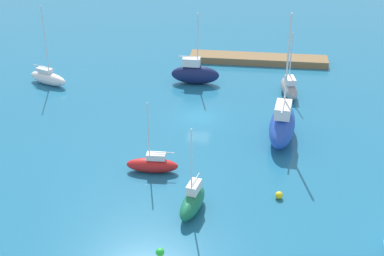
{
  "coord_description": "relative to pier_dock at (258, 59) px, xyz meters",
  "views": [
    {
      "loc": [
        -6.35,
        56.02,
        28.34
      ],
      "look_at": [
        0.0,
        5.49,
        1.5
      ],
      "focal_mm": 53.77,
      "sensor_mm": 36.0,
      "label": 1
    }
  ],
  "objects": [
    {
      "name": "sailboat_navy_by_breakwater",
      "position": [
        7.64,
        8.21,
        0.88
      ],
      "size": [
        5.93,
        1.91,
        8.96
      ],
      "rotation": [
        0.0,
        0.0,
        3.15
      ],
      "color": "#141E4C",
      "rests_on": "water"
    },
    {
      "name": "sailboat_red_near_pier",
      "position": [
        9.03,
        29.11,
        0.35
      ],
      "size": [
        4.85,
        1.6,
        7.02
      ],
      "rotation": [
        0.0,
        0.0,
        0.04
      ],
      "color": "red",
      "rests_on": "water"
    },
    {
      "name": "sailboat_green_center_basin",
      "position": [
        4.61,
        34.86,
        0.6
      ],
      "size": [
        2.38,
        4.84,
        7.92
      ],
      "rotation": [
        0.0,
        0.0,
        1.36
      ],
      "color": "#19724C",
      "rests_on": "water"
    },
    {
      "name": "mooring_buoy_yellow",
      "position": [
        -2.5,
        32.02,
        -0.11
      ],
      "size": [
        0.67,
        0.67,
        0.67
      ],
      "primitive_type": "sphere",
      "color": "yellow",
      "rests_on": "water"
    },
    {
      "name": "sailboat_gray_mid_basin",
      "position": [
        -3.79,
        10.34,
        0.54
      ],
      "size": [
        2.64,
        5.6,
        7.67
      ],
      "rotation": [
        0.0,
        0.0,
        4.9
      ],
      "color": "gray",
      "rests_on": "water"
    },
    {
      "name": "sailboat_blue_off_beacon",
      "position": [
        -2.81,
        21.5,
        1.31
      ],
      "size": [
        3.31,
        8.13,
        13.1
      ],
      "rotation": [
        0.0,
        0.0,
        4.61
      ],
      "color": "#2347B2",
      "rests_on": "water"
    },
    {
      "name": "sailboat_white_outer_mooring",
      "position": [
        25.58,
        10.73,
        0.45
      ],
      "size": [
        5.62,
        3.55,
        9.89
      ],
      "rotation": [
        0.0,
        0.0,
        2.74
      ],
      "color": "white",
      "rests_on": "water"
    },
    {
      "name": "water",
      "position": [
        6.16,
        17.4,
        -0.45
      ],
      "size": [
        160.0,
        160.0,
        0.0
      ],
      "primitive_type": "plane",
      "color": "#1E668C",
      "rests_on": "ground"
    },
    {
      "name": "pier_dock",
      "position": [
        0.0,
        0.0,
        0.0
      ],
      "size": [
        18.39,
        3.01,
        0.9
      ],
      "primitive_type": "cube",
      "color": "olive",
      "rests_on": "ground"
    }
  ]
}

